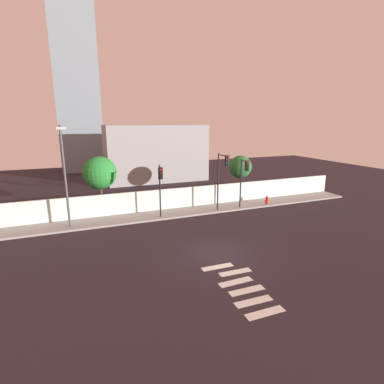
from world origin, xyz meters
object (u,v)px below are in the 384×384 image
traffic_light_right (244,173)px  roadside_tree_leftmost (100,173)px  fire_hydrant (267,200)px  street_lamp_curbside (64,170)px  roadside_tree_midleft (240,167)px  traffic_light_center (160,181)px  traffic_light_left (223,170)px

traffic_light_right → roadside_tree_leftmost: 12.36m
traffic_light_right → fire_hydrant: traffic_light_right is taller
street_lamp_curbside → fire_hydrant: street_lamp_curbside is taller
street_lamp_curbside → roadside_tree_leftmost: (2.58, 3.41, -0.95)m
traffic_light_right → roadside_tree_leftmost: size_ratio=0.89×
traffic_light_right → roadside_tree_midleft: traffic_light_right is taller
traffic_light_center → fire_hydrant: bearing=3.6°
traffic_light_left → fire_hydrant: 6.10m
traffic_light_left → roadside_tree_leftmost: (-9.53, 4.08, -0.26)m
traffic_light_left → roadside_tree_leftmost: traffic_light_left is taller
traffic_light_center → fire_hydrant: traffic_light_center is taller
traffic_light_left → traffic_light_right: size_ratio=1.14×
street_lamp_curbside → roadside_tree_leftmost: 4.38m
traffic_light_left → traffic_light_right: bearing=4.7°
traffic_light_left → street_lamp_curbside: (-12.10, 0.68, 0.69)m
traffic_light_left → street_lamp_curbside: 12.14m
traffic_light_center → traffic_light_right: traffic_light_right is taller
traffic_light_right → street_lamp_curbside: street_lamp_curbside is taller
fire_hydrant → traffic_light_center: bearing=-176.4°
street_lamp_curbside → fire_hydrant: (17.24, 0.03, -3.91)m
roadside_tree_leftmost → roadside_tree_midleft: 13.67m
traffic_light_right → fire_hydrant: (2.93, 0.52, -2.79)m
fire_hydrant → roadside_tree_midleft: roadside_tree_midleft is taller
traffic_light_center → roadside_tree_leftmost: bearing=135.7°
traffic_light_right → street_lamp_curbside: bearing=178.0°
traffic_light_center → fire_hydrant: size_ratio=5.63×
traffic_light_center → street_lamp_curbside: street_lamp_curbside is taller
fire_hydrant → roadside_tree_midleft: size_ratio=0.17×
traffic_light_center → traffic_light_right: size_ratio=0.98×
traffic_light_right → roadside_tree_midleft: (1.94, 3.90, -0.10)m
traffic_light_center → street_lamp_curbside: (-6.72, 0.63, 1.18)m
street_lamp_curbside → traffic_light_center: bearing=-5.4°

